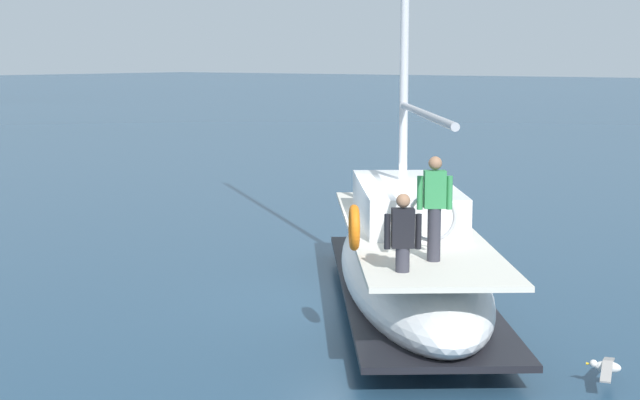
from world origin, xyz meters
The scene contains 3 objects.
ground_plane centered at (0.00, 0.00, 0.00)m, with size 400.00×400.00×0.00m, color navy.
main_sailboat centered at (0.21, -1.00, 0.92)m, with size 9.04×7.81×14.33m.
seagull centered at (-1.89, -5.44, 0.29)m, with size 1.09×0.51×0.17m.
Camera 1 is at (-14.53, -9.85, 4.49)m, focal length 54.35 mm.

